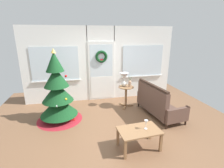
{
  "coord_description": "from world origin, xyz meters",
  "views": [
    {
      "loc": [
        -0.86,
        -3.6,
        2.28
      ],
      "look_at": [
        0.05,
        0.55,
        1.0
      ],
      "focal_mm": 26.59,
      "sensor_mm": 36.0,
      "label": 1
    }
  ],
  "objects_px": {
    "settee_sofa": "(157,103)",
    "table_lamp": "(124,78)",
    "flower_vase": "(130,83)",
    "wine_glass": "(146,123)",
    "gift_box": "(71,118)",
    "christmas_tree": "(58,96)",
    "side_table": "(126,92)",
    "coffee_table": "(139,133)"
  },
  "relations": [
    {
      "from": "side_table",
      "to": "flower_vase",
      "type": "bearing_deg",
      "value": -30.96
    },
    {
      "from": "coffee_table",
      "to": "gift_box",
      "type": "distance_m",
      "value": 2.03
    },
    {
      "from": "settee_sofa",
      "to": "flower_vase",
      "type": "xyz_separation_m",
      "value": [
        -0.59,
        0.72,
        0.43
      ]
    },
    {
      "from": "wine_glass",
      "to": "coffee_table",
      "type": "bearing_deg",
      "value": -176.96
    },
    {
      "from": "side_table",
      "to": "table_lamp",
      "type": "relative_size",
      "value": 1.56
    },
    {
      "from": "wine_glass",
      "to": "gift_box",
      "type": "xyz_separation_m",
      "value": [
        -1.52,
        1.45,
        -0.48
      ]
    },
    {
      "from": "table_lamp",
      "to": "flower_vase",
      "type": "relative_size",
      "value": 1.26
    },
    {
      "from": "flower_vase",
      "to": "coffee_table",
      "type": "relative_size",
      "value": 0.4
    },
    {
      "from": "table_lamp",
      "to": "coffee_table",
      "type": "height_order",
      "value": "table_lamp"
    },
    {
      "from": "flower_vase",
      "to": "wine_glass",
      "type": "xyz_separation_m",
      "value": [
        -0.3,
        -1.98,
        -0.23
      ]
    },
    {
      "from": "wine_glass",
      "to": "table_lamp",
      "type": "bearing_deg",
      "value": 86.04
    },
    {
      "from": "side_table",
      "to": "coffee_table",
      "type": "relative_size",
      "value": 0.78
    },
    {
      "from": "flower_vase",
      "to": "wine_glass",
      "type": "height_order",
      "value": "flower_vase"
    },
    {
      "from": "gift_box",
      "to": "coffee_table",
      "type": "bearing_deg",
      "value": -46.53
    },
    {
      "from": "wine_glass",
      "to": "side_table",
      "type": "bearing_deg",
      "value": 84.29
    },
    {
      "from": "christmas_tree",
      "to": "table_lamp",
      "type": "relative_size",
      "value": 4.44
    },
    {
      "from": "flower_vase",
      "to": "coffee_table",
      "type": "height_order",
      "value": "flower_vase"
    },
    {
      "from": "side_table",
      "to": "wine_glass",
      "type": "height_order",
      "value": "side_table"
    },
    {
      "from": "christmas_tree",
      "to": "gift_box",
      "type": "distance_m",
      "value": 0.71
    },
    {
      "from": "table_lamp",
      "to": "coffee_table",
      "type": "bearing_deg",
      "value": -97.78
    },
    {
      "from": "christmas_tree",
      "to": "side_table",
      "type": "relative_size",
      "value": 2.85
    },
    {
      "from": "side_table",
      "to": "wine_glass",
      "type": "relative_size",
      "value": 3.51
    },
    {
      "from": "side_table",
      "to": "table_lamp",
      "type": "height_order",
      "value": "table_lamp"
    },
    {
      "from": "table_lamp",
      "to": "gift_box",
      "type": "bearing_deg",
      "value": -159.27
    },
    {
      "from": "christmas_tree",
      "to": "table_lamp",
      "type": "distance_m",
      "value": 2.05
    },
    {
      "from": "table_lamp",
      "to": "wine_glass",
      "type": "xyz_separation_m",
      "value": [
        -0.14,
        -2.08,
        -0.4
      ]
    },
    {
      "from": "settee_sofa",
      "to": "gift_box",
      "type": "distance_m",
      "value": 2.44
    },
    {
      "from": "settee_sofa",
      "to": "wine_glass",
      "type": "bearing_deg",
      "value": -125.46
    },
    {
      "from": "christmas_tree",
      "to": "coffee_table",
      "type": "relative_size",
      "value": 2.23
    },
    {
      "from": "settee_sofa",
      "to": "side_table",
      "type": "relative_size",
      "value": 2.38
    },
    {
      "from": "christmas_tree",
      "to": "flower_vase",
      "type": "distance_m",
      "value": 2.18
    },
    {
      "from": "side_table",
      "to": "wine_glass",
      "type": "distance_m",
      "value": 2.05
    },
    {
      "from": "table_lamp",
      "to": "flower_vase",
      "type": "xyz_separation_m",
      "value": [
        0.16,
        -0.1,
        -0.17
      ]
    },
    {
      "from": "coffee_table",
      "to": "settee_sofa",
      "type": "bearing_deg",
      "value": 50.67
    },
    {
      "from": "christmas_tree",
      "to": "table_lamp",
      "type": "height_order",
      "value": "christmas_tree"
    },
    {
      "from": "side_table",
      "to": "christmas_tree",
      "type": "bearing_deg",
      "value": -168.06
    },
    {
      "from": "settee_sofa",
      "to": "gift_box",
      "type": "relative_size",
      "value": 9.19
    },
    {
      "from": "settee_sofa",
      "to": "flower_vase",
      "type": "height_order",
      "value": "flower_vase"
    },
    {
      "from": "settee_sofa",
      "to": "table_lamp",
      "type": "relative_size",
      "value": 3.71
    },
    {
      "from": "gift_box",
      "to": "flower_vase",
      "type": "bearing_deg",
      "value": 16.2
    },
    {
      "from": "side_table",
      "to": "flower_vase",
      "type": "distance_m",
      "value": 0.34
    },
    {
      "from": "settee_sofa",
      "to": "side_table",
      "type": "height_order",
      "value": "settee_sofa"
    }
  ]
}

